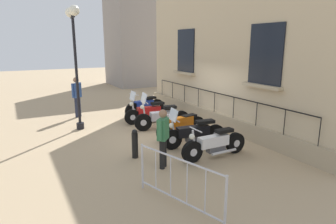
# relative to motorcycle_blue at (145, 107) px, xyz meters

# --- Properties ---
(ground_plane) EXTENTS (60.00, 60.00, 0.00)m
(ground_plane) POSITION_rel_motorcycle_blue_xyz_m (0.08, 2.72, -0.45)
(ground_plane) COLOR tan
(building_facade) EXTENTS (0.82, 10.62, 6.11)m
(building_facade) POSITION_rel_motorcycle_blue_xyz_m (-2.16, 2.72, 2.52)
(building_facade) COLOR #C6B28E
(building_facade) RESTS_ON ground_plane
(motorcycle_blue) EXTENTS (2.02, 0.71, 1.08)m
(motorcycle_blue) POSITION_rel_motorcycle_blue_xyz_m (0.00, 0.00, 0.00)
(motorcycle_blue) COLOR black
(motorcycle_blue) RESTS_ON ground_plane
(motorcycle_red) EXTENTS (2.16, 0.62, 1.36)m
(motorcycle_red) POSITION_rel_motorcycle_blue_xyz_m (0.26, 1.06, -0.02)
(motorcycle_red) COLOR black
(motorcycle_red) RESTS_ON ground_plane
(motorcycle_silver) EXTENTS (2.17, 0.78, 1.43)m
(motorcycle_silver) POSITION_rel_motorcycle_blue_xyz_m (0.25, 2.14, 0.00)
(motorcycle_silver) COLOR black
(motorcycle_silver) RESTS_ON ground_plane
(motorcycle_orange) EXTENTS (2.06, 0.65, 0.92)m
(motorcycle_orange) POSITION_rel_motorcycle_blue_xyz_m (0.10, 3.32, -0.02)
(motorcycle_orange) COLOR black
(motorcycle_orange) RESTS_ON ground_plane
(motorcycle_black) EXTENTS (2.15, 0.71, 1.27)m
(motorcycle_black) POSITION_rel_motorcycle_blue_xyz_m (0.23, 4.32, -0.01)
(motorcycle_black) COLOR black
(motorcycle_black) RESTS_ON ground_plane
(motorcycle_white) EXTENTS (2.15, 0.58, 0.94)m
(motorcycle_white) POSITION_rel_motorcycle_blue_xyz_m (0.22, 5.37, -0.06)
(motorcycle_white) COLOR black
(motorcycle_white) RESTS_ON ground_plane
(lamppost) EXTENTS (0.36, 1.06, 4.46)m
(lamppost) POSITION_rel_motorcycle_blue_xyz_m (2.98, 0.62, 2.74)
(lamppost) COLOR black
(lamppost) RESTS_ON ground_plane
(crowd_barrier) EXTENTS (0.69, 2.16, 1.05)m
(crowd_barrier) POSITION_rel_motorcycle_blue_xyz_m (2.44, 7.13, 0.12)
(crowd_barrier) COLOR #B7B7BF
(crowd_barrier) RESTS_ON ground_plane
(bollard) EXTENTS (0.18, 0.18, 0.84)m
(bollard) POSITION_rel_motorcycle_blue_xyz_m (2.22, 4.30, -0.02)
(bollard) COLOR black
(bollard) RESTS_ON ground_plane
(pedestrian_standing) EXTENTS (0.41, 0.41, 1.57)m
(pedestrian_standing) POSITION_rel_motorcycle_blue_xyz_m (1.83, 5.29, 0.43)
(pedestrian_standing) COLOR black
(pedestrian_standing) RESTS_ON ground_plane
(pedestrian_walking) EXTENTS (0.47, 0.37, 1.77)m
(pedestrian_walking) POSITION_rel_motorcycle_blue_xyz_m (2.65, -1.33, 0.56)
(pedestrian_walking) COLOR #23283D
(pedestrian_walking) RESTS_ON ground_plane
(distant_building) EXTENTS (4.62, 4.03, 6.72)m
(distant_building) POSITION_rel_motorcycle_blue_xyz_m (-4.09, -9.93, 2.91)
(distant_building) COLOR gray
(distant_building) RESTS_ON ground_plane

